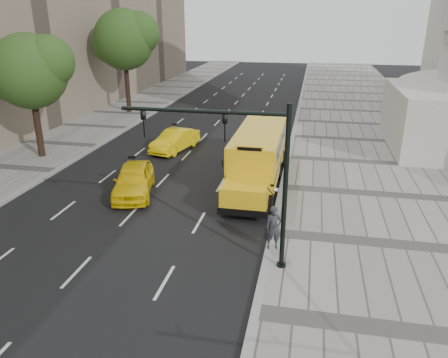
% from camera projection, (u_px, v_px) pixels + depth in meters
% --- Properties ---
extents(ground, '(140.00, 140.00, 0.00)m').
position_uv_depth(ground, '(179.00, 182.00, 25.56)').
color(ground, black).
rests_on(ground, ground).
extents(sidewalk_museum, '(12.00, 140.00, 0.15)m').
position_uv_depth(sidewalk_museum, '(395.00, 196.00, 23.30)').
color(sidewalk_museum, gray).
rests_on(sidewalk_museum, ground).
extents(sidewalk_far, '(6.00, 140.00, 0.15)m').
position_uv_depth(sidewalk_far, '(12.00, 168.00, 27.58)').
color(sidewalk_far, gray).
rests_on(sidewalk_far, ground).
extents(curb_museum, '(0.30, 140.00, 0.15)m').
position_uv_depth(curb_museum, '(282.00, 188.00, 24.42)').
color(curb_museum, gray).
rests_on(curb_museum, ground).
extents(curb_far, '(0.30, 140.00, 0.15)m').
position_uv_depth(curb_far, '(55.00, 171.00, 27.03)').
color(curb_far, gray).
rests_on(curb_far, ground).
extents(tree_b, '(5.38, 4.78, 8.18)m').
position_uv_depth(tree_b, '(31.00, 71.00, 27.77)').
color(tree_b, black).
rests_on(tree_b, ground).
extents(tree_c, '(6.34, 5.64, 9.80)m').
position_uv_depth(tree_c, '(125.00, 39.00, 41.06)').
color(tree_c, black).
rests_on(tree_c, ground).
extents(school_bus, '(2.96, 11.56, 3.19)m').
position_uv_depth(school_bus, '(259.00, 150.00, 25.45)').
color(school_bus, yellow).
rests_on(school_bus, ground).
extents(taxi_near, '(3.11, 5.14, 1.64)m').
position_uv_depth(taxi_near, '(134.00, 180.00, 23.51)').
color(taxi_near, yellow).
rests_on(taxi_near, ground).
extents(taxi_far, '(2.69, 4.83, 1.51)m').
position_uv_depth(taxi_far, '(175.00, 140.00, 31.19)').
color(taxi_far, yellow).
rests_on(taxi_far, ground).
extents(pedestrian, '(0.76, 0.60, 1.83)m').
position_uv_depth(pedestrian, '(274.00, 228.00, 17.68)').
color(pedestrian, '#2B2D32').
rests_on(pedestrian, sidewalk_museum).
extents(traffic_signal, '(6.18, 0.36, 6.40)m').
position_uv_depth(traffic_signal, '(247.00, 166.00, 15.58)').
color(traffic_signal, black).
rests_on(traffic_signal, ground).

